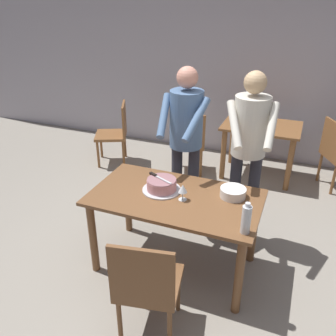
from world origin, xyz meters
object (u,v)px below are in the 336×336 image
object	(u,v)px
cake_knife	(156,176)
plate_stack	(233,192)
background_table	(261,136)
person_cutting_cake	(186,134)
background_chair_1	(188,141)
background_chair_3	(116,131)
wine_glass_near	(183,189)
chair_near_side	(147,284)
main_dining_table	(175,208)
cake_on_platter	(162,185)
water_bottle	(246,219)
person_standing_beside	(249,142)

from	to	relation	value
cake_knife	plate_stack	distance (m)	0.68
background_table	person_cutting_cake	bearing A→B (deg)	-109.62
background_chair_1	plate_stack	bearing A→B (deg)	-59.89
background_chair_3	background_table	bearing A→B (deg)	9.64
plate_stack	wine_glass_near	distance (m)	0.44
cake_knife	plate_stack	size ratio (longest dim) A/B	1.15
plate_stack	background_chair_3	bearing A→B (deg)	141.80
wine_glass_near	person_cutting_cake	bearing A→B (deg)	107.62
plate_stack	chair_near_side	size ratio (longest dim) A/B	0.24
background_table	background_chair_1	bearing A→B (deg)	-161.38
wine_glass_near	background_chair_1	world-z (taller)	background_chair_1
wine_glass_near	background_chair_3	bearing A→B (deg)	132.58
main_dining_table	person_cutting_cake	size ratio (longest dim) A/B	0.84
background_chair_1	person_cutting_cake	bearing A→B (deg)	-72.89
cake_on_platter	cake_knife	size ratio (longest dim) A/B	1.34
wine_glass_near	chair_near_side	size ratio (longest dim) A/B	0.16
wine_glass_near	background_table	size ratio (longest dim) A/B	0.14
wine_glass_near	person_cutting_cake	xyz separation A→B (m)	(-0.21, 0.65, 0.22)
person_cutting_cake	background_chair_3	size ratio (longest dim) A/B	1.91
cake_knife	background_chair_3	size ratio (longest dim) A/B	0.28
plate_stack	water_bottle	size ratio (longest dim) A/B	0.88
main_dining_table	plate_stack	distance (m)	0.52
person_standing_beside	background_chair_3	xyz separation A→B (m)	(-2.08, 1.14, -0.58)
plate_stack	person_cutting_cake	bearing A→B (deg)	142.88
cake_knife	background_chair_1	size ratio (longest dim) A/B	0.28
water_bottle	background_chair_3	world-z (taller)	water_bottle
cake_on_platter	background_chair_3	size ratio (longest dim) A/B	0.38
person_standing_beside	background_chair_3	size ratio (longest dim) A/B	1.91
cake_knife	person_standing_beside	size ratio (longest dim) A/B	0.15
cake_on_platter	water_bottle	size ratio (longest dim) A/B	1.36
main_dining_table	person_standing_beside	distance (m)	0.92
wine_glass_near	background_table	bearing A→B (deg)	81.23
water_bottle	person_cutting_cake	bearing A→B (deg)	130.60
person_cutting_cake	chair_near_side	world-z (taller)	person_cutting_cake
plate_stack	background_table	distance (m)	1.97
plate_stack	main_dining_table	bearing A→B (deg)	-159.27
person_standing_beside	plate_stack	bearing A→B (deg)	-92.44
water_bottle	background_chair_3	xyz separation A→B (m)	(-2.25, 2.08, -0.37)
wine_glass_near	cake_on_platter	bearing A→B (deg)	160.49
cake_knife	chair_near_side	distance (m)	0.98
water_bottle	background_chair_3	distance (m)	3.09
cake_on_platter	chair_near_side	distance (m)	0.91
plate_stack	person_standing_beside	xyz separation A→B (m)	(0.02, 0.47, 0.29)
background_chair_1	background_chair_3	size ratio (longest dim) A/B	1.00
main_dining_table	person_cutting_cake	world-z (taller)	person_cutting_cake
water_bottle	wine_glass_near	bearing A→B (deg)	155.72
water_bottle	chair_near_side	world-z (taller)	water_bottle
background_chair_3	water_bottle	bearing A→B (deg)	-42.81
person_cutting_cake	water_bottle	bearing A→B (deg)	-49.40
cake_on_platter	person_cutting_cake	distance (m)	0.63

